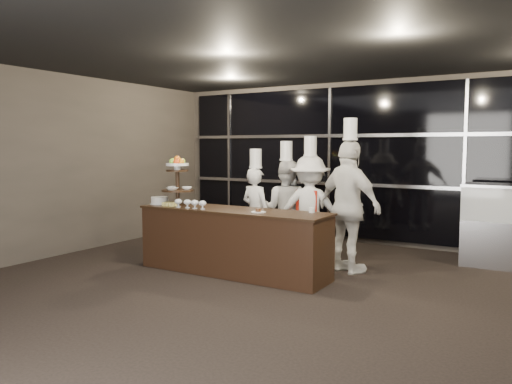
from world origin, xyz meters
The scene contains 13 objects.
room centered at (0.00, 0.00, 1.50)m, with size 10.00×10.00×10.00m.
window_wall centered at (0.00, 4.94, 1.50)m, with size 8.60×0.10×2.80m.
buffet_counter centered at (-1.37, 1.86, 0.47)m, with size 2.84×0.74×0.92m.
display_stand centered at (-2.37, 1.86, 1.34)m, with size 0.48×0.48×0.74m.
compotes centered at (-1.95, 1.64, 1.00)m, with size 0.55×0.11×0.12m.
layer_cake centered at (-2.69, 1.81, 0.97)m, with size 0.30×0.30×0.11m.
pastry_squares centered at (-2.39, 1.70, 0.95)m, with size 0.19×0.13×0.05m.
small_plate centered at (-0.89, 1.76, 0.94)m, with size 0.20×0.20×0.05m.
chef_cup centered at (-0.27, 2.11, 0.96)m, with size 0.08×0.08×0.07m, color white.
chef_a centered at (-1.58, 2.84, 0.77)m, with size 0.59×0.45×1.76m.
chef_b centered at (-1.17, 3.08, 0.81)m, with size 0.86×0.72×1.89m.
chef_c centered at (-0.73, 3.04, 0.84)m, with size 1.21×0.93×1.96m.
chef_d centered at (0.01, 2.77, 0.96)m, with size 1.20×0.86×2.20m.
Camera 1 is at (2.51, -3.93, 1.81)m, focal length 35.00 mm.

